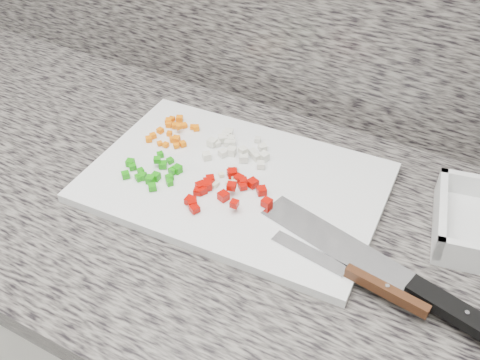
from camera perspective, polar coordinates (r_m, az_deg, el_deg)
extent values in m
cube|color=silver|center=(1.23, -2.98, -17.98)|extent=(3.92, 0.62, 0.86)
cube|color=#645F58|center=(0.88, -3.97, -2.52)|extent=(3.96, 0.64, 0.04)
cube|color=silver|center=(0.88, -0.53, -0.23)|extent=(0.49, 0.34, 0.02)
cube|color=orange|center=(0.97, -9.26, 4.69)|extent=(0.01, 0.01, 0.01)
cube|color=orange|center=(0.96, -7.21, 4.31)|extent=(0.01, 0.01, 0.01)
cube|color=orange|center=(0.98, -8.51, 5.25)|extent=(0.01, 0.01, 0.01)
cube|color=orange|center=(0.99, -5.07, 5.66)|extent=(0.01, 0.01, 0.01)
cube|color=orange|center=(1.01, -7.29, 6.45)|extent=(0.01, 0.01, 0.01)
cube|color=orange|center=(0.94, -6.13, 3.85)|extent=(0.01, 0.01, 0.01)
cube|color=orange|center=(0.96, -6.83, 4.32)|extent=(0.01, 0.01, 0.01)
cube|color=orange|center=(1.00, -7.62, 6.22)|extent=(0.01, 0.01, 0.01)
cube|color=orange|center=(0.96, -6.68, 4.46)|extent=(0.01, 0.01, 0.01)
cube|color=orange|center=(1.01, -6.47, 6.50)|extent=(0.02, 0.02, 0.01)
cube|color=orange|center=(0.94, -6.81, 3.67)|extent=(0.01, 0.01, 0.01)
cube|color=orange|center=(0.95, -7.94, 3.75)|extent=(0.01, 0.01, 0.01)
cube|color=orange|center=(0.99, -6.92, 5.78)|extent=(0.01, 0.01, 0.01)
cube|color=orange|center=(1.00, -7.59, 5.88)|extent=(0.01, 0.01, 0.01)
cube|color=orange|center=(0.95, -8.55, 3.88)|extent=(0.01, 0.01, 0.01)
cube|color=orange|center=(0.97, -6.57, 5.67)|extent=(0.01, 0.01, 0.01)
cube|color=orange|center=(0.97, -7.55, 4.93)|extent=(0.01, 0.01, 0.01)
cube|color=orange|center=(0.96, -9.72, 4.33)|extent=(0.02, 0.02, 0.01)
cube|color=orange|center=(0.98, -4.70, 5.56)|extent=(0.02, 0.02, 0.01)
cube|color=orange|center=(0.99, -5.98, 5.82)|extent=(0.01, 0.01, 0.01)
cube|color=silver|center=(0.90, 0.40, 2.40)|extent=(0.02, 0.02, 0.01)
cube|color=silver|center=(0.94, -0.82, 4.02)|extent=(0.02, 0.02, 0.01)
cube|color=silver|center=(0.91, 0.32, 3.21)|extent=(0.02, 0.02, 0.01)
cube|color=silver|center=(0.95, -0.99, 4.41)|extent=(0.02, 0.02, 0.01)
cube|color=silver|center=(0.94, -1.36, 3.95)|extent=(0.01, 0.01, 0.01)
cube|color=silver|center=(0.94, -3.00, 4.03)|extent=(0.02, 0.02, 0.01)
cube|color=silver|center=(0.96, -1.53, 4.77)|extent=(0.02, 0.02, 0.01)
cube|color=silver|center=(0.92, -0.90, 3.07)|extent=(0.02, 0.02, 0.01)
cube|color=silver|center=(0.91, 1.79, 2.48)|extent=(0.02, 0.02, 0.01)
cube|color=silver|center=(0.91, 2.44, 2.46)|extent=(0.01, 0.01, 0.01)
cube|color=silver|center=(0.92, 1.40, 2.97)|extent=(0.02, 0.02, 0.01)
cube|color=silver|center=(0.93, 2.42, 3.52)|extent=(0.02, 0.02, 0.01)
cube|color=silver|center=(0.89, 2.23, 1.62)|extent=(0.02, 0.02, 0.01)
cube|color=silver|center=(0.91, 2.56, 2.52)|extent=(0.02, 0.02, 0.01)
cube|color=silver|center=(0.95, 1.90, 4.35)|extent=(0.01, 0.01, 0.01)
cube|color=silver|center=(0.92, -1.83, 2.90)|extent=(0.02, 0.02, 0.01)
cube|color=silver|center=(0.95, -1.86, 4.44)|extent=(0.02, 0.02, 0.01)
cube|color=silver|center=(0.91, -3.58, 2.59)|extent=(0.02, 0.02, 0.01)
cube|color=silver|center=(0.88, -0.74, 1.08)|extent=(0.02, 0.02, 0.01)
cube|color=silver|center=(0.94, -2.43, 3.92)|extent=(0.01, 0.01, 0.01)
cube|color=silver|center=(0.96, -1.22, 5.05)|extent=(0.02, 0.02, 0.01)
cube|color=#188C0C|center=(0.88, -8.97, 0.37)|extent=(0.01, 0.01, 0.01)
cube|color=#188C0C|center=(0.90, -8.23, 1.63)|extent=(0.02, 0.02, 0.01)
cube|color=#188C0C|center=(0.88, -10.72, 0.27)|extent=(0.02, 0.02, 0.01)
cube|color=#188C0C|center=(0.91, -7.46, 2.08)|extent=(0.01, 0.01, 0.01)
cube|color=#188C0C|center=(0.87, -7.54, 0.25)|extent=(0.01, 0.01, 0.01)
cube|color=#188C0C|center=(0.87, -9.54, 0.04)|extent=(0.02, 0.02, 0.01)
cube|color=#188C0C|center=(0.91, -11.63, 1.83)|extent=(0.02, 0.02, 0.01)
cube|color=#188C0C|center=(0.90, -10.55, 0.95)|extent=(0.01, 0.01, 0.01)
cube|color=#188C0C|center=(0.91, -11.40, 1.42)|extent=(0.02, 0.02, 0.01)
cube|color=#188C0C|center=(0.86, -9.34, -0.73)|extent=(0.02, 0.02, 0.01)
cube|color=#188C0C|center=(0.89, -12.11, 0.55)|extent=(0.02, 0.02, 0.01)
cube|color=#188C0C|center=(0.89, -7.14, 1.02)|extent=(0.01, 0.01, 0.01)
cube|color=#188C0C|center=(0.88, -10.38, 0.41)|extent=(0.01, 0.01, 0.01)
cube|color=#188C0C|center=(0.90, -8.83, 2.14)|extent=(0.01, 0.01, 0.01)
cube|color=#188C0C|center=(0.89, -6.69, 1.17)|extent=(0.01, 0.01, 0.01)
cube|color=#188C0C|center=(0.87, -7.51, -0.27)|extent=(0.01, 0.01, 0.01)
cube|color=#188C0C|center=(0.89, -6.67, 1.14)|extent=(0.02, 0.02, 0.01)
cube|color=#188C0C|center=(0.93, -8.50, 2.70)|extent=(0.01, 0.01, 0.01)
cube|color=#A50802|center=(0.80, -0.60, -2.55)|extent=(0.01, 0.01, 0.01)
cube|color=#A50802|center=(0.84, -4.52, -1.20)|extent=(0.02, 0.02, 0.01)
cube|color=#A50802|center=(0.84, -4.01, -1.10)|extent=(0.02, 0.02, 0.01)
cube|color=#A50802|center=(0.82, -5.16, -2.47)|extent=(0.02, 0.02, 0.01)
cube|color=#A50802|center=(0.87, -0.85, 0.72)|extent=(0.02, 0.02, 0.01)
cube|color=#A50802|center=(0.87, -0.78, 0.71)|extent=(0.02, 0.02, 0.01)
cube|color=#A50802|center=(0.87, -0.80, 0.73)|extent=(0.02, 0.02, 0.01)
cube|color=#A50802|center=(0.86, -3.42, -0.37)|extent=(0.01, 0.01, 0.01)
cube|color=#A50802|center=(0.85, -3.57, -0.63)|extent=(0.02, 0.02, 0.01)
cube|color=#A50802|center=(0.81, -4.87, -3.07)|extent=(0.02, 0.02, 0.01)
cube|color=#A50802|center=(0.85, 1.36, -0.31)|extent=(0.02, 0.02, 0.01)
cube|color=#A50802|center=(0.86, -0.11, 0.16)|extent=(0.02, 0.02, 0.01)
cube|color=#A50802|center=(0.83, -1.78, -1.73)|extent=(0.02, 0.02, 0.01)
cube|color=#A50802|center=(0.86, -3.48, -0.27)|extent=(0.02, 0.02, 0.01)
cube|color=#A50802|center=(0.85, 0.29, -0.66)|extent=(0.02, 0.02, 0.01)
cube|color=#A50802|center=(0.86, -3.19, 0.08)|extent=(0.02, 0.02, 0.01)
cube|color=#A50802|center=(0.82, 2.87, -2.41)|extent=(0.02, 0.02, 0.01)
cube|color=#A50802|center=(0.86, 0.34, -0.20)|extent=(0.02, 0.02, 0.01)
cube|color=#A50802|center=(0.85, -4.21, -0.67)|extent=(0.02, 0.02, 0.01)
cube|color=#A50802|center=(0.83, -5.32, -2.18)|extent=(0.01, 0.01, 0.01)
cube|color=#A50802|center=(0.83, -0.92, -0.66)|extent=(0.02, 0.02, 0.01)
cube|color=#A50802|center=(0.84, 2.32, -1.13)|extent=(0.02, 0.02, 0.01)
cube|color=beige|center=(0.88, -1.00, 0.58)|extent=(0.01, 0.01, 0.01)
cube|color=beige|center=(0.89, -0.83, 1.17)|extent=(0.01, 0.01, 0.01)
cube|color=beige|center=(0.86, -1.17, -0.37)|extent=(0.01, 0.01, 0.01)
cube|color=beige|center=(0.86, -2.52, -0.37)|extent=(0.01, 0.01, 0.01)
cube|color=beige|center=(0.86, -2.76, -0.59)|extent=(0.01, 0.01, 0.01)
cube|color=beige|center=(0.86, -3.01, -0.54)|extent=(0.01, 0.01, 0.01)
cube|color=beige|center=(0.86, -0.81, -0.35)|extent=(0.01, 0.01, 0.01)
cube|color=beige|center=(0.86, -0.43, -0.12)|extent=(0.01, 0.01, 0.01)
cube|color=beige|center=(0.86, -0.28, -0.01)|extent=(0.01, 0.01, 0.01)
cube|color=beige|center=(0.88, -2.01, 0.56)|extent=(0.01, 0.01, 0.01)
cube|color=beige|center=(0.86, -3.19, -0.16)|extent=(0.01, 0.01, 0.01)
cube|color=beige|center=(0.87, -0.25, 0.42)|extent=(0.01, 0.01, 0.01)
cube|color=beige|center=(0.87, -0.59, 0.23)|extent=(0.01, 0.01, 0.01)
cube|color=silver|center=(0.78, 10.04, -6.60)|extent=(0.24, 0.11, 0.00)
cube|color=black|center=(0.74, 22.87, -13.33)|extent=(0.16, 0.07, 0.02)
cylinder|color=silver|center=(0.73, 23.05, -12.91)|extent=(0.01, 0.01, 0.00)
cube|color=silver|center=(0.76, 7.39, -7.78)|extent=(0.12, 0.04, 0.00)
cube|color=#412010|center=(0.73, 15.32, -11.31)|extent=(0.12, 0.03, 0.02)
cylinder|color=silver|center=(0.72, 15.44, -10.86)|extent=(0.01, 0.01, 0.00)
cube|color=silver|center=(0.85, 20.62, -3.14)|extent=(0.04, 0.17, 0.04)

